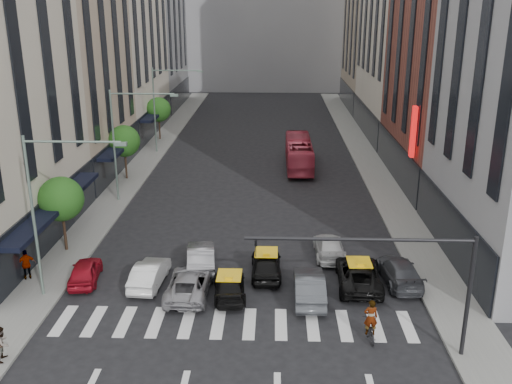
# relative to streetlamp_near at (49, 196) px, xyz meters

# --- Properties ---
(ground) EXTENTS (160.00, 160.00, 0.00)m
(ground) POSITION_rel_streetlamp_near_xyz_m (10.04, -4.00, -5.90)
(ground) COLOR black
(ground) RESTS_ON ground
(sidewalk_left) EXTENTS (3.00, 96.00, 0.15)m
(sidewalk_left) POSITION_rel_streetlamp_near_xyz_m (-1.46, 26.00, -5.83)
(sidewalk_left) COLOR slate
(sidewalk_left) RESTS_ON ground
(sidewalk_right) EXTENTS (3.00, 96.00, 0.15)m
(sidewalk_right) POSITION_rel_streetlamp_near_xyz_m (21.54, 26.00, -5.83)
(sidewalk_right) COLOR slate
(sidewalk_right) RESTS_ON ground
(building_left_b) EXTENTS (8.00, 16.00, 24.00)m
(building_left_b) POSITION_rel_streetlamp_near_xyz_m (-6.96, 24.00, 6.10)
(building_left_b) COLOR tan
(building_left_b) RESTS_ON ground
(building_left_d) EXTENTS (8.00, 18.00, 30.00)m
(building_left_d) POSITION_rel_streetlamp_near_xyz_m (-6.96, 61.00, 9.10)
(building_left_d) COLOR gray
(building_left_d) RESTS_ON ground
(building_right_b) EXTENTS (8.00, 18.00, 26.00)m
(building_right_b) POSITION_rel_streetlamp_near_xyz_m (27.04, 23.00, 7.10)
(building_right_b) COLOR brown
(building_right_b) RESTS_ON ground
(building_right_d) EXTENTS (8.00, 18.00, 28.00)m
(building_right_d) POSITION_rel_streetlamp_near_xyz_m (27.04, 61.00, 8.10)
(building_right_d) COLOR tan
(building_right_d) RESTS_ON ground
(tree_near) EXTENTS (2.88, 2.88, 4.95)m
(tree_near) POSITION_rel_streetlamp_near_xyz_m (-1.76, 6.00, -2.25)
(tree_near) COLOR black
(tree_near) RESTS_ON sidewalk_left
(tree_mid) EXTENTS (2.88, 2.88, 4.95)m
(tree_mid) POSITION_rel_streetlamp_near_xyz_m (-1.76, 22.00, -2.25)
(tree_mid) COLOR black
(tree_mid) RESTS_ON sidewalk_left
(tree_far) EXTENTS (2.88, 2.88, 4.95)m
(tree_far) POSITION_rel_streetlamp_near_xyz_m (-1.76, 38.00, -2.25)
(tree_far) COLOR black
(tree_far) RESTS_ON sidewalk_left
(streetlamp_near) EXTENTS (5.38, 0.25, 9.00)m
(streetlamp_near) POSITION_rel_streetlamp_near_xyz_m (0.00, 0.00, 0.00)
(streetlamp_near) COLOR gray
(streetlamp_near) RESTS_ON sidewalk_left
(streetlamp_mid) EXTENTS (5.38, 0.25, 9.00)m
(streetlamp_mid) POSITION_rel_streetlamp_near_xyz_m (0.00, 16.00, 0.00)
(streetlamp_mid) COLOR gray
(streetlamp_mid) RESTS_ON sidewalk_left
(streetlamp_far) EXTENTS (5.38, 0.25, 9.00)m
(streetlamp_far) POSITION_rel_streetlamp_near_xyz_m (0.00, 32.00, 0.00)
(streetlamp_far) COLOR gray
(streetlamp_far) RESTS_ON sidewalk_left
(traffic_signal) EXTENTS (10.10, 0.20, 6.00)m
(traffic_signal) POSITION_rel_streetlamp_near_xyz_m (17.74, -5.00, -1.43)
(traffic_signal) COLOR black
(traffic_signal) RESTS_ON ground
(liberty_sign) EXTENTS (0.30, 0.70, 4.00)m
(liberty_sign) POSITION_rel_streetlamp_near_xyz_m (22.64, 16.00, 0.10)
(liberty_sign) COLOR red
(liberty_sign) RESTS_ON ground
(car_red) EXTENTS (2.07, 4.07, 1.33)m
(car_red) POSITION_rel_streetlamp_near_xyz_m (0.84, 1.84, -5.24)
(car_red) COLOR maroon
(car_red) RESTS_ON ground
(car_white_front) EXTENTS (1.79, 4.37, 1.41)m
(car_white_front) POSITION_rel_streetlamp_near_xyz_m (4.69, 1.57, -5.20)
(car_white_front) COLOR silver
(car_white_front) RESTS_ON ground
(car_silver) EXTENTS (2.37, 5.00, 1.38)m
(car_silver) POSITION_rel_streetlamp_near_xyz_m (7.14, 0.46, -5.21)
(car_silver) COLOR #949398
(car_silver) RESTS_ON ground
(taxi_left) EXTENTS (2.14, 4.42, 1.24)m
(taxi_left) POSITION_rel_streetlamp_near_xyz_m (9.41, 0.40, -5.28)
(taxi_left) COLOR black
(taxi_left) RESTS_ON ground
(taxi_center) EXTENTS (1.90, 4.45, 1.50)m
(taxi_center) POSITION_rel_streetlamp_near_xyz_m (11.41, 2.97, -5.15)
(taxi_center) COLOR black
(taxi_center) RESTS_ON ground
(car_grey_mid) EXTENTS (1.64, 4.67, 1.54)m
(car_grey_mid) POSITION_rel_streetlamp_near_xyz_m (13.81, 0.18, -5.13)
(car_grey_mid) COLOR #42464A
(car_grey_mid) RESTS_ON ground
(taxi_right) EXTENTS (2.59, 5.30, 1.45)m
(taxi_right) POSITION_rel_streetlamp_near_xyz_m (16.74, 1.86, -5.18)
(taxi_right) COLOR black
(taxi_right) RESTS_ON ground
(car_grey_curb) EXTENTS (2.25, 4.93, 1.40)m
(car_grey_curb) POSITION_rel_streetlamp_near_xyz_m (19.18, 2.31, -5.20)
(car_grey_curb) COLOR #393B40
(car_grey_curb) RESTS_ON ground
(car_row2_left) EXTENTS (2.18, 4.81, 1.53)m
(car_row2_left) POSITION_rel_streetlamp_near_xyz_m (7.40, 3.80, -5.14)
(car_row2_left) COLOR #95959A
(car_row2_left) RESTS_ON ground
(car_row2_right) EXTENTS (1.89, 4.55, 1.31)m
(car_row2_right) POSITION_rel_streetlamp_near_xyz_m (15.41, 5.85, -5.25)
(car_row2_right) COLOR #BDBDBD
(car_row2_right) RESTS_ON ground
(bus) EXTENTS (2.45, 10.36, 2.89)m
(bus) POSITION_rel_streetlamp_near_xyz_m (14.28, 26.79, -4.46)
(bus) COLOR #C3394F
(bus) RESTS_ON ground
(motorcycle) EXTENTS (0.73, 1.87, 0.97)m
(motorcycle) POSITION_rel_streetlamp_near_xyz_m (16.54, -3.66, -5.42)
(motorcycle) COLOR black
(motorcycle) RESTS_ON ground
(rider) EXTENTS (0.70, 0.47, 1.85)m
(rider) POSITION_rel_streetlamp_near_xyz_m (16.54, -3.66, -4.01)
(rider) COLOR gray
(rider) RESTS_ON motorcycle
(pedestrian_near) EXTENTS (0.69, 0.85, 1.66)m
(pedestrian_near) POSITION_rel_streetlamp_near_xyz_m (-0.36, -6.10, -4.92)
(pedestrian_near) COLOR gray
(pedestrian_near) RESTS_ON sidewalk_left
(pedestrian_far) EXTENTS (1.15, 0.92, 1.83)m
(pedestrian_far) POSITION_rel_streetlamp_near_xyz_m (-2.56, 1.80, -4.84)
(pedestrian_far) COLOR gray
(pedestrian_far) RESTS_ON sidewalk_left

